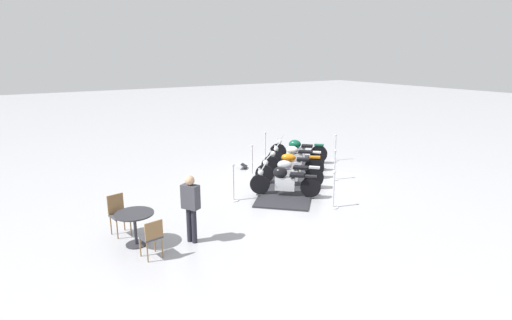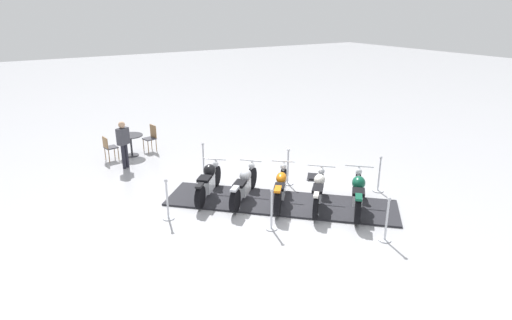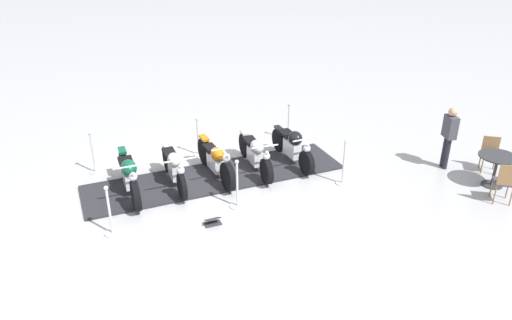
{
  "view_description": "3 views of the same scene",
  "coord_description": "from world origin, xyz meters",
  "px_view_note": "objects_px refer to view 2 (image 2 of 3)",
  "views": [
    {
      "loc": [
        10.91,
        -8.34,
        4.23
      ],
      "look_at": [
        0.43,
        -1.79,
        0.98
      ],
      "focal_mm": 28.31,
      "sensor_mm": 36.0,
      "label": 1
    },
    {
      "loc": [
        6.25,
        8.88,
        5.19
      ],
      "look_at": [
        0.03,
        -1.24,
        0.91
      ],
      "focal_mm": 30.32,
      "sensor_mm": 36.0,
      "label": 2
    },
    {
      "loc": [
        -9.26,
        -5.13,
        5.6
      ],
      "look_at": [
        0.05,
        -1.04,
        0.66
      ],
      "focal_mm": 34.15,
      "sensor_mm": 36.0,
      "label": 3
    }
  ],
  "objects_px": {
    "motorcycle_forest": "(358,193)",
    "cafe_table": "(131,140)",
    "stanchion_left_rear": "(168,205)",
    "motorcycle_cream": "(319,190)",
    "cafe_chair_across_table": "(109,146)",
    "stanchion_right_mid": "(288,173)",
    "stanchion_left_mid": "(271,215)",
    "motorcycle_chrome": "(244,184)",
    "motorcycle_copper": "(281,187)",
    "stanchion_right_front": "(379,180)",
    "stanchion_right_rear": "(204,166)",
    "motorcycle_black": "(209,180)",
    "cafe_chair_near_table": "(151,136)",
    "info_placard": "(313,178)",
    "stanchion_left_front": "(386,225)",
    "bystander_person": "(123,141)"
  },
  "relations": [
    {
      "from": "motorcycle_forest",
      "to": "stanchion_right_front",
      "type": "relative_size",
      "value": 1.61
    },
    {
      "from": "stanchion_right_front",
      "to": "stanchion_right_rear",
      "type": "height_order",
      "value": "stanchion_right_rear"
    },
    {
      "from": "motorcycle_cream",
      "to": "stanchion_left_front",
      "type": "height_order",
      "value": "stanchion_left_front"
    },
    {
      "from": "motorcycle_copper",
      "to": "info_placard",
      "type": "relative_size",
      "value": 4.54
    },
    {
      "from": "stanchion_left_rear",
      "to": "cafe_table",
      "type": "bearing_deg",
      "value": -96.9
    },
    {
      "from": "info_placard",
      "to": "stanchion_left_rear",
      "type": "bearing_deg",
      "value": -135.33
    },
    {
      "from": "motorcycle_chrome",
      "to": "stanchion_right_mid",
      "type": "xyz_separation_m",
      "value": [
        -1.72,
        -0.33,
        -0.14
      ]
    },
    {
      "from": "stanchion_right_mid",
      "to": "stanchion_right_rear",
      "type": "relative_size",
      "value": 0.99
    },
    {
      "from": "motorcycle_cream",
      "to": "stanchion_left_rear",
      "type": "height_order",
      "value": "stanchion_left_rear"
    },
    {
      "from": "stanchion_left_front",
      "to": "cafe_chair_near_table",
      "type": "relative_size",
      "value": 1.13
    },
    {
      "from": "motorcycle_chrome",
      "to": "info_placard",
      "type": "height_order",
      "value": "motorcycle_chrome"
    },
    {
      "from": "motorcycle_black",
      "to": "motorcycle_forest",
      "type": "bearing_deg",
      "value": -90.77
    },
    {
      "from": "info_placard",
      "to": "bystander_person",
      "type": "relative_size",
      "value": 0.24
    },
    {
      "from": "cafe_chair_near_table",
      "to": "stanchion_right_rear",
      "type": "bearing_deg",
      "value": 87.0
    },
    {
      "from": "stanchion_right_mid",
      "to": "motorcycle_copper",
      "type": "bearing_deg",
      "value": 46.59
    },
    {
      "from": "motorcycle_cream",
      "to": "stanchion_right_rear",
      "type": "height_order",
      "value": "stanchion_right_rear"
    },
    {
      "from": "cafe_table",
      "to": "stanchion_right_front",
      "type": "bearing_deg",
      "value": 126.99
    },
    {
      "from": "cafe_chair_near_table",
      "to": "motorcycle_black",
      "type": "bearing_deg",
      "value": 78.37
    },
    {
      "from": "motorcycle_copper",
      "to": "stanchion_left_mid",
      "type": "bearing_deg",
      "value": 177.26
    },
    {
      "from": "cafe_table",
      "to": "cafe_chair_near_table",
      "type": "height_order",
      "value": "cafe_chair_near_table"
    },
    {
      "from": "motorcycle_forest",
      "to": "cafe_table",
      "type": "xyz_separation_m",
      "value": [
        3.82,
        -7.58,
        0.08
      ]
    },
    {
      "from": "cafe_chair_near_table",
      "to": "cafe_chair_across_table",
      "type": "bearing_deg",
      "value": -1.48
    },
    {
      "from": "stanchion_right_mid",
      "to": "stanchion_left_mid",
      "type": "distance_m",
      "value": 2.91
    },
    {
      "from": "stanchion_left_mid",
      "to": "stanchion_right_rear",
      "type": "height_order",
      "value": "stanchion_right_rear"
    },
    {
      "from": "stanchion_right_rear",
      "to": "stanchion_right_front",
      "type": "bearing_deg",
      "value": 136.64
    },
    {
      "from": "motorcycle_chrome",
      "to": "motorcycle_cream",
      "type": "bearing_deg",
      "value": -86.62
    },
    {
      "from": "motorcycle_cream",
      "to": "cafe_table",
      "type": "bearing_deg",
      "value": 68.55
    },
    {
      "from": "motorcycle_cream",
      "to": "cafe_chair_near_table",
      "type": "bearing_deg",
      "value": 62.29
    },
    {
      "from": "motorcycle_black",
      "to": "stanchion_right_rear",
      "type": "height_order",
      "value": "stanchion_right_rear"
    },
    {
      "from": "stanchion_right_mid",
      "to": "stanchion_left_mid",
      "type": "bearing_deg",
      "value": 46.64
    },
    {
      "from": "stanchion_right_rear",
      "to": "motorcycle_black",
      "type": "bearing_deg",
      "value": 70.44
    },
    {
      "from": "motorcycle_black",
      "to": "cafe_chair_near_table",
      "type": "xyz_separation_m",
      "value": [
        0.02,
        -4.91,
        0.05
      ]
    },
    {
      "from": "stanchion_left_rear",
      "to": "cafe_chair_near_table",
      "type": "distance_m",
      "value": 5.76
    },
    {
      "from": "stanchion_left_rear",
      "to": "cafe_chair_near_table",
      "type": "height_order",
      "value": "stanchion_left_rear"
    },
    {
      "from": "stanchion_left_mid",
      "to": "info_placard",
      "type": "distance_m",
      "value": 3.47
    },
    {
      "from": "motorcycle_cream",
      "to": "stanchion_right_front",
      "type": "relative_size",
      "value": 1.48
    },
    {
      "from": "stanchion_left_rear",
      "to": "stanchion_left_mid",
      "type": "height_order",
      "value": "stanchion_left_rear"
    },
    {
      "from": "motorcycle_copper",
      "to": "info_placard",
      "type": "distance_m",
      "value": 2.07
    },
    {
      "from": "cafe_chair_across_table",
      "to": "motorcycle_black",
      "type": "bearing_deg",
      "value": -79.38
    },
    {
      "from": "cafe_table",
      "to": "stanchion_left_front",
      "type": "bearing_deg",
      "value": 109.7
    },
    {
      "from": "stanchion_left_rear",
      "to": "motorcycle_cream",
      "type": "bearing_deg",
      "value": 158.44
    },
    {
      "from": "bystander_person",
      "to": "info_placard",
      "type": "bearing_deg",
      "value": 18.37
    },
    {
      "from": "motorcycle_forest",
      "to": "stanchion_right_front",
      "type": "bearing_deg",
      "value": -23.02
    },
    {
      "from": "motorcycle_chrome",
      "to": "stanchion_right_mid",
      "type": "height_order",
      "value": "stanchion_right_mid"
    },
    {
      "from": "stanchion_left_front",
      "to": "stanchion_left_mid",
      "type": "bearing_deg",
      "value": -43.36
    },
    {
      "from": "stanchion_right_rear",
      "to": "cafe_chair_across_table",
      "type": "distance_m",
      "value": 3.82
    },
    {
      "from": "stanchion_right_mid",
      "to": "cafe_chair_across_table",
      "type": "bearing_deg",
      "value": -50.62
    },
    {
      "from": "motorcycle_forest",
      "to": "cafe_chair_across_table",
      "type": "bearing_deg",
      "value": 75.93
    },
    {
      "from": "stanchion_right_front",
      "to": "stanchion_right_rear",
      "type": "xyz_separation_m",
      "value": [
        3.91,
        -3.69,
        0.04
      ]
    },
    {
      "from": "motorcycle_forest",
      "to": "motorcycle_cream",
      "type": "relative_size",
      "value": 1.09
    }
  ]
}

